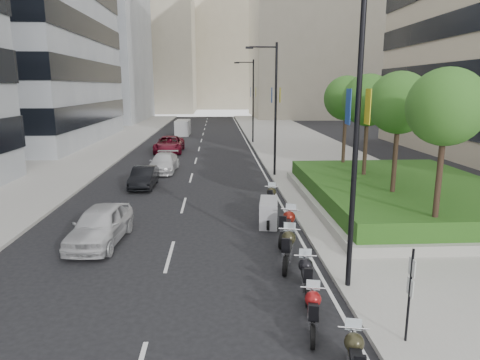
{
  "coord_description": "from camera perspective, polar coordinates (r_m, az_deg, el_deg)",
  "views": [
    {
      "loc": [
        0.3,
        -11.03,
        6.15
      ],
      "look_at": [
        1.34,
        7.94,
        2.0
      ],
      "focal_mm": 32.0,
      "sensor_mm": 36.0,
      "label": 1
    }
  ],
  "objects": [
    {
      "name": "sidewalk_left",
      "position": [
        43.26,
        -19.65,
        3.53
      ],
      "size": [
        8.0,
        100.0,
        0.15
      ],
      "primitive_type": "cube",
      "color": "#9E9B93",
      "rests_on": "ground"
    },
    {
      "name": "lamp_post_0",
      "position": [
        12.67,
        14.65,
        7.02
      ],
      "size": [
        2.34,
        0.45,
        9.0
      ],
      "color": "black",
      "rests_on": "ground"
    },
    {
      "name": "hedge",
      "position": [
        23.73,
        21.09,
        -1.17
      ],
      "size": [
        9.4,
        13.4,
        0.8
      ],
      "primitive_type": "cube",
      "color": "#154814",
      "rests_on": "planter"
    },
    {
      "name": "building_cream_left",
      "position": [
        113.05,
        -13.05,
        17.53
      ],
      "size": [
        26.0,
        24.0,
        34.0
      ],
      "primitive_type": "cube",
      "color": "#B7AD93",
      "rests_on": "ground"
    },
    {
      "name": "motorcycle_2",
      "position": [
        13.36,
        8.79,
        -12.57
      ],
      "size": [
        0.7,
        2.1,
        1.05
      ],
      "rotation": [
        0.0,
        0.0,
        1.43
      ],
      "color": "black",
      "rests_on": "ground"
    },
    {
      "name": "lamp_post_2",
      "position": [
        47.2,
        1.57,
        11.0
      ],
      "size": [
        2.34,
        0.45,
        9.0
      ],
      "color": "black",
      "rests_on": "ground"
    },
    {
      "name": "ground",
      "position": [
        12.63,
        -4.28,
        -16.85
      ],
      "size": [
        160.0,
        160.0,
        0.0
      ],
      "primitive_type": "plane",
      "color": "black",
      "rests_on": "ground"
    },
    {
      "name": "lane_centre",
      "position": [
        41.53,
        -5.59,
        3.75
      ],
      "size": [
        0.12,
        100.0,
        0.01
      ],
      "primitive_type": "cube",
      "color": "silver",
      "rests_on": "ground"
    },
    {
      "name": "tree_0",
      "position": [
        17.14,
        25.78,
        8.69
      ],
      "size": [
        2.8,
        2.8,
        6.3
      ],
      "color": "#332319",
      "rests_on": "planter"
    },
    {
      "name": "delivery_van",
      "position": [
        56.43,
        -7.65,
        6.86
      ],
      "size": [
        1.8,
        4.56,
        1.9
      ],
      "rotation": [
        0.0,
        0.0,
        -0.02
      ],
      "color": "silver",
      "rests_on": "ground"
    },
    {
      "name": "building_grey_far",
      "position": [
        85.06,
        -20.72,
        17.54
      ],
      "size": [
        22.0,
        26.0,
        30.0
      ],
      "primitive_type": "cube",
      "color": "gray",
      "rests_on": "ground"
    },
    {
      "name": "sidewalk_right",
      "position": [
        42.38,
        8.77,
        3.94
      ],
      "size": [
        10.0,
        100.0,
        0.15
      ],
      "primitive_type": "cube",
      "color": "#9E9B93",
      "rests_on": "ground"
    },
    {
      "name": "car_d",
      "position": [
        41.46,
        -9.43,
        4.71
      ],
      "size": [
        2.59,
        5.59,
        1.55
      ],
      "primitive_type": "imported",
      "rotation": [
        0.0,
        0.0,
        -0.0
      ],
      "color": "maroon",
      "rests_on": "ground"
    },
    {
      "name": "motorcycle_1",
      "position": [
        11.57,
        9.68,
        -16.92
      ],
      "size": [
        0.68,
        1.97,
        0.99
      ],
      "rotation": [
        0.0,
        0.0,
        1.37
      ],
      "color": "black",
      "rests_on": "ground"
    },
    {
      "name": "parking_sign",
      "position": [
        11.13,
        21.71,
        -13.56
      ],
      "size": [
        0.06,
        0.32,
        2.5
      ],
      "color": "black",
      "rests_on": "ground"
    },
    {
      "name": "building_cream_right",
      "position": [
        94.33,
        10.81,
        19.33
      ],
      "size": [
        28.0,
        24.0,
        36.0
      ],
      "primitive_type": "cube",
      "color": "#B7AD93",
      "rests_on": "ground"
    },
    {
      "name": "motorcycle_6",
      "position": [
        21.9,
        4.17,
        -2.42
      ],
      "size": [
        0.75,
        2.2,
        1.1
      ],
      "rotation": [
        0.0,
        0.0,
        1.38
      ],
      "color": "black",
      "rests_on": "ground"
    },
    {
      "name": "motorcycle_0",
      "position": [
        10.07,
        15.04,
        -22.03
      ],
      "size": [
        0.69,
        1.99,
        1.0
      ],
      "rotation": [
        0.0,
        0.0,
        1.37
      ],
      "color": "black",
      "rests_on": "ground"
    },
    {
      "name": "car_c",
      "position": [
        32.02,
        -10.15,
        2.27
      ],
      "size": [
        2.11,
        4.7,
        1.34
      ],
      "primitive_type": "imported",
      "rotation": [
        0.0,
        0.0,
        -0.05
      ],
      "color": "silver",
      "rests_on": "ground"
    },
    {
      "name": "lamp_post_1",
      "position": [
        29.3,
        4.48,
        10.17
      ],
      "size": [
        2.34,
        0.45,
        9.0
      ],
      "color": "black",
      "rests_on": "ground"
    },
    {
      "name": "tree_3",
      "position": [
        28.25,
        13.98,
        10.5
      ],
      "size": [
        2.8,
        2.8,
        6.3
      ],
      "color": "#332319",
      "rests_on": "planter"
    },
    {
      "name": "tree_2",
      "position": [
        24.46,
        16.73,
        10.11
      ],
      "size": [
        2.8,
        2.8,
        6.3
      ],
      "color": "#332319",
      "rests_on": "planter"
    },
    {
      "name": "planter",
      "position": [
        23.87,
        20.98,
        -2.57
      ],
      "size": [
        10.0,
        14.0,
        0.4
      ],
      "primitive_type": "cube",
      "color": "#A09F95",
      "rests_on": "sidewalk_right"
    },
    {
      "name": "tree_1",
      "position": [
        20.73,
        20.47,
        9.56
      ],
      "size": [
        2.8,
        2.8,
        6.3
      ],
      "color": "#332319",
      "rests_on": "planter"
    },
    {
      "name": "lane_edge",
      "position": [
        41.63,
        1.59,
        3.83
      ],
      "size": [
        0.12,
        100.0,
        0.01
      ],
      "primitive_type": "cube",
      "color": "silver",
      "rests_on": "ground"
    },
    {
      "name": "motorcycle_5",
      "position": [
        19.42,
        3.84,
        -4.36
      ],
      "size": [
        1.04,
        2.03,
        1.17
      ],
      "rotation": [
        0.0,
        0.0,
        1.43
      ],
      "color": "black",
      "rests_on": "ground"
    },
    {
      "name": "car_a",
      "position": [
        18.04,
        -18.14,
        -5.71
      ],
      "size": [
        2.12,
        4.56,
        1.51
      ],
      "primitive_type": "imported",
      "rotation": [
        0.0,
        0.0,
        -0.08
      ],
      "color": "silver",
      "rests_on": "ground"
    },
    {
      "name": "motorcycle_3",
      "position": [
        15.24,
        6.39,
        -9.01
      ],
      "size": [
        0.89,
        2.3,
        1.17
      ],
      "rotation": [
        0.0,
        0.0,
        1.31
      ],
      "color": "black",
      "rests_on": "ground"
    },
    {
      "name": "building_cream_centre",
      "position": [
        131.67,
        -2.5,
        17.91
      ],
      "size": [
        30.0,
        24.0,
        38.0
      ],
      "primitive_type": "cube",
      "color": "#B7AD93",
      "rests_on": "ground"
    },
    {
      "name": "car_b",
      "position": [
        27.3,
        -12.69,
        0.37
      ],
      "size": [
        1.42,
        3.89,
        1.28
      ],
      "primitive_type": "imported",
      "rotation": [
        0.0,
        0.0,
        -0.02
      ],
      "color": "black",
      "rests_on": "ground"
    },
    {
      "name": "motorcycle_4",
      "position": [
        17.48,
        6.34,
        -6.12
      ],
      "size": [
        1.13,
        2.29,
        1.2
      ],
      "rotation": [
        0.0,
        0.0,
        1.18
      ],
      "color": "black",
      "rests_on": "ground"
    }
  ]
}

